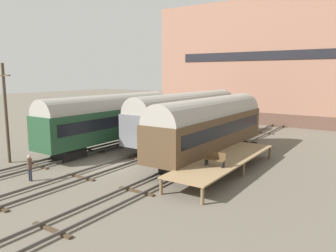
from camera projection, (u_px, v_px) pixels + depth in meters
name	position (u px, v px, depth m)	size (l,w,h in m)	color
ground_plane	(111.00, 168.00, 24.94)	(200.00, 200.00, 0.00)	#60594C
track_left	(68.00, 157.00, 27.64)	(2.60, 60.00, 0.26)	#4C4742
track_middle	(111.00, 166.00, 24.92)	(2.60, 60.00, 0.26)	#4C4742
track_right	(164.00, 177.00, 22.20)	(2.60, 60.00, 0.26)	#4C4742
train_car_grey	(187.00, 114.00, 33.81)	(3.11, 17.50, 5.21)	black
train_car_brown	(210.00, 124.00, 27.30)	(3.12, 15.48, 5.17)	black
train_car_green	(110.00, 117.00, 31.45)	(2.89, 15.71, 5.15)	black
station_platform	(225.00, 160.00, 23.43)	(3.05, 12.41, 1.08)	#8C704C
bench	(215.00, 159.00, 21.45)	(1.40, 0.40, 0.91)	brown
person_worker	(30.00, 165.00, 21.63)	(0.32, 0.32, 1.78)	#282833
utility_pole	(6.00, 112.00, 25.75)	(1.80, 0.24, 7.90)	#473828
warehouse_building	(266.00, 64.00, 51.08)	(30.42, 13.36, 17.39)	brown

